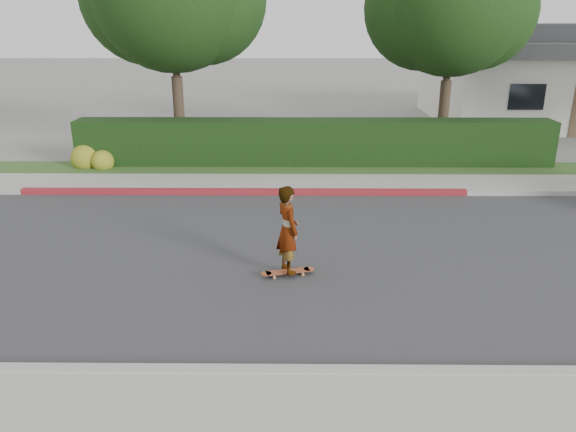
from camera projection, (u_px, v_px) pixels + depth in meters
The scene contains 13 objects.
ground at pixel (475, 256), 11.25m from camera, with size 120.00×120.00×0.00m, color slate.
road at pixel (475, 255), 11.25m from camera, with size 60.00×8.00×0.01m, color #2D2D30.
curb_near at pixel (571, 375), 7.36m from camera, with size 60.00×0.20×0.15m, color #9E9E99.
curb_far at pixel (429, 192), 15.09m from camera, with size 60.00×0.20×0.15m, color #9E9E99.
curb_red_section at pixel (243, 192), 15.13m from camera, with size 12.00×0.21×0.15m, color maroon.
sidewalk_far at pixel (422, 184), 15.94m from camera, with size 60.00×1.60×0.12m, color gray.
planting_strip at pixel (411, 170), 17.46m from camera, with size 60.00×1.60×0.10m, color #2D4C1E.
hedge at pixel (314, 143), 17.82m from camera, with size 15.00×1.00×1.50m, color black.
flowering_shrub at pixel (91, 159), 17.58m from camera, with size 1.40×1.00×0.90m.
tree_center at pixel (451, 5), 18.27m from camera, with size 5.66×4.84×7.44m.
house at pixel (549, 74), 25.57m from camera, with size 10.60×8.60×4.30m.
skateboard at pixel (288, 272), 10.33m from camera, with size 1.03×0.44×0.09m.
skateboarder at pixel (288, 230), 10.05m from camera, with size 0.59×0.39×1.63m, color white.
Camera 1 is at (-3.66, -10.38, 4.48)m, focal length 35.00 mm.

